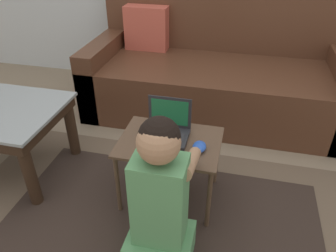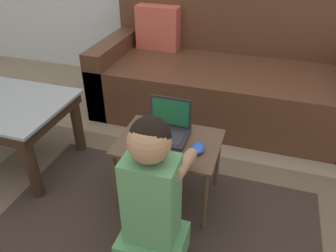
{
  "view_description": "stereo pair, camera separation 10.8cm",
  "coord_description": "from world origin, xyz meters",
  "px_view_note": "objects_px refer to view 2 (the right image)",
  "views": [
    {
      "loc": [
        0.36,
        -1.22,
        1.41
      ],
      "look_at": [
        0.02,
        0.21,
        0.46
      ],
      "focal_mm": 35.0,
      "sensor_mm": 36.0,
      "label": 1
    },
    {
      "loc": [
        0.47,
        -1.19,
        1.41
      ],
      "look_at": [
        0.02,
        0.21,
        0.46
      ],
      "focal_mm": 35.0,
      "sensor_mm": 36.0,
      "label": 2
    }
  ],
  "objects_px": {
    "laptop_desk": "(169,148)",
    "couch": "(225,76)",
    "computer_mouse": "(198,148)",
    "person_seated": "(152,202)",
    "laptop": "(167,130)"
  },
  "relations": [
    {
      "from": "computer_mouse",
      "to": "person_seated",
      "type": "bearing_deg",
      "value": -106.09
    },
    {
      "from": "laptop",
      "to": "computer_mouse",
      "type": "xyz_separation_m",
      "value": [
        0.19,
        -0.08,
        -0.02
      ]
    },
    {
      "from": "laptop_desk",
      "to": "person_seated",
      "type": "bearing_deg",
      "value": -82.48
    },
    {
      "from": "laptop_desk",
      "to": "computer_mouse",
      "type": "relative_size",
      "value": 5.44
    },
    {
      "from": "laptop_desk",
      "to": "laptop",
      "type": "relative_size",
      "value": 2.27
    },
    {
      "from": "laptop",
      "to": "person_seated",
      "type": "height_order",
      "value": "person_seated"
    },
    {
      "from": "couch",
      "to": "laptop_desk",
      "type": "distance_m",
      "value": 1.15
    },
    {
      "from": "couch",
      "to": "laptop",
      "type": "relative_size",
      "value": 8.51
    },
    {
      "from": "laptop_desk",
      "to": "couch",
      "type": "bearing_deg",
      "value": 84.18
    },
    {
      "from": "laptop_desk",
      "to": "person_seated",
      "type": "distance_m",
      "value": 0.42
    },
    {
      "from": "laptop",
      "to": "computer_mouse",
      "type": "distance_m",
      "value": 0.21
    },
    {
      "from": "laptop_desk",
      "to": "laptop",
      "type": "bearing_deg",
      "value": 122.77
    },
    {
      "from": "couch",
      "to": "person_seated",
      "type": "height_order",
      "value": "couch"
    },
    {
      "from": "laptop",
      "to": "person_seated",
      "type": "bearing_deg",
      "value": -79.86
    },
    {
      "from": "laptop_desk",
      "to": "computer_mouse",
      "type": "xyz_separation_m",
      "value": [
        0.16,
        -0.04,
        0.07
      ]
    }
  ]
}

